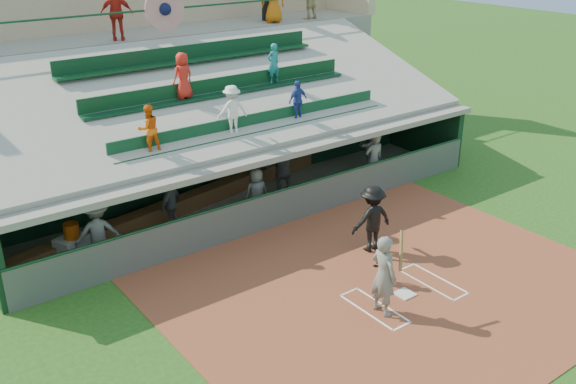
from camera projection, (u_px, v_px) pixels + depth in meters
ground at (405, 295)px, 15.72m from camera, size 100.00×100.00×0.00m
dirt_slab at (390, 286)px, 16.08m from camera, size 11.00×9.00×0.02m
home_plate at (405, 294)px, 15.70m from camera, size 0.43×0.43×0.03m
batters_box_chalk at (405, 294)px, 15.71m from camera, size 2.65×1.85×0.01m
dugout_floor at (252, 204)px, 20.68m from camera, size 16.00×3.50×0.04m
concourse_slab at (153, 93)px, 24.76m from camera, size 20.00×3.00×4.60m
grandstand at (191, 111)px, 22.56m from camera, size 20.40×10.40×7.80m
batter_at_plate at (384, 275)px, 14.62m from camera, size 0.87×0.78×1.98m
catcher at (380, 265)px, 16.04m from camera, size 0.51×0.41×1.01m
home_umpire at (372, 219)px, 17.47m from camera, size 1.30×0.84×1.90m
dugout_bench at (230, 186)px, 21.37m from camera, size 16.11×3.47×0.49m
white_table at (72, 249)px, 17.12m from camera, size 0.96×0.85×0.69m
water_cooler at (71, 231)px, 16.87m from camera, size 0.41×0.41×0.41m
dugout_player_a at (98, 232)px, 16.70m from camera, size 1.36×1.01×1.87m
dugout_player_b at (171, 204)px, 18.68m from camera, size 1.00×0.78×1.58m
dugout_player_c at (257, 193)px, 19.49m from camera, size 0.82×0.59×1.56m
dugout_player_d at (283, 164)px, 21.14m from camera, size 1.89×0.71×2.00m
dugout_player_e at (374, 160)px, 21.58m from camera, size 0.76×0.55×1.93m
dugout_player_f at (367, 144)px, 23.15m from camera, size 1.14×1.04×1.90m
trash_bin at (270, 8)px, 26.55m from camera, size 0.66×0.66×0.99m
concourse_staff_a at (117, 13)px, 21.89m from camera, size 1.17×0.86×1.85m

